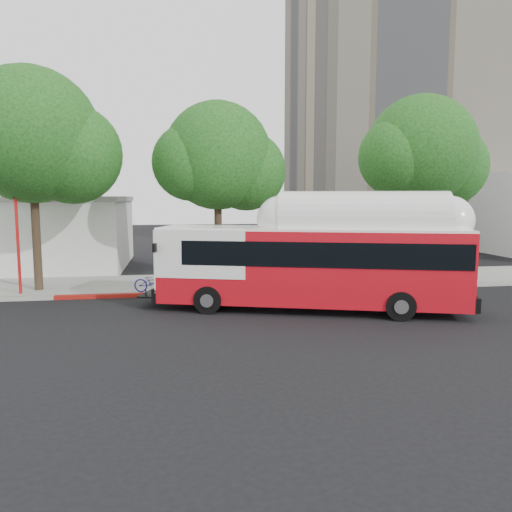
{
  "coord_description": "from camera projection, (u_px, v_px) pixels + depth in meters",
  "views": [
    {
      "loc": [
        -3.01,
        -17.48,
        4.23
      ],
      "look_at": [
        0.32,
        3.0,
        1.76
      ],
      "focal_mm": 35.0,
      "sensor_mm": 36.0,
      "label": 1
    }
  ],
  "objects": [
    {
      "name": "apartment_tower",
      "position": [
        400.0,
        52.0,
        46.34
      ],
      "size": [
        18.0,
        18.0,
        37.0
      ],
      "color": "gray",
      "rests_on": "ground"
    },
    {
      "name": "curb_strip",
      "position": [
        245.0,
        292.0,
        21.92
      ],
      "size": [
        60.0,
        0.3,
        0.15
      ],
      "primitive_type": "cube",
      "color": "gray",
      "rests_on": "ground"
    },
    {
      "name": "street_tree_mid",
      "position": [
        226.0,
        161.0,
        23.25
      ],
      "size": [
        5.75,
        5.0,
        8.62
      ],
      "color": "#2D2116",
      "rests_on": "ground"
    },
    {
      "name": "transit_bus",
      "position": [
        312.0,
        266.0,
        18.47
      ],
      "size": [
        12.08,
        5.74,
        3.55
      ],
      "rotation": [
        0.0,
        0.0,
        -0.31
      ],
      "color": "#BA0C17",
      "rests_on": "ground"
    },
    {
      "name": "street_tree_right",
      "position": [
        429.0,
        155.0,
        24.62
      ],
      "size": [
        6.21,
        5.4,
        9.18
      ],
      "color": "#2D2116",
      "rests_on": "ground"
    },
    {
      "name": "street_tree_left",
      "position": [
        43.0,
        141.0,
        21.41
      ],
      "size": [
        6.67,
        5.8,
        9.74
      ],
      "color": "#2D2116",
      "rests_on": "ground"
    },
    {
      "name": "ground",
      "position": [
        261.0,
        314.0,
        18.11
      ],
      "size": [
        120.0,
        120.0,
        0.0
      ],
      "primitive_type": "plane",
      "color": "black",
      "rests_on": "ground"
    },
    {
      "name": "signal_pole",
      "position": [
        18.0,
        244.0,
        20.86
      ],
      "size": [
        0.13,
        0.42,
        4.42
      ],
      "color": "red",
      "rests_on": "ground"
    },
    {
      "name": "sidewalk",
      "position": [
        238.0,
        282.0,
        24.47
      ],
      "size": [
        60.0,
        5.0,
        0.15
      ],
      "primitive_type": "cube",
      "color": "gray",
      "rests_on": "ground"
    },
    {
      "name": "red_curb_segment",
      "position": [
        177.0,
        294.0,
        21.44
      ],
      "size": [
        10.0,
        0.32,
        0.16
      ],
      "primitive_type": "cube",
      "color": "maroon",
      "rests_on": "ground"
    }
  ]
}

